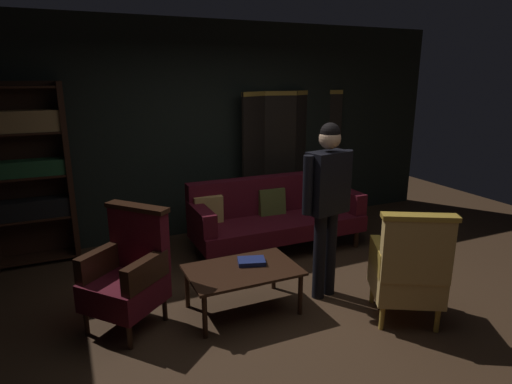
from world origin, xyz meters
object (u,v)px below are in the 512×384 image
(folding_screen, at_px, (291,155))
(velvet_couch, at_px, (275,213))
(armchair_gilt_accent, at_px, (409,269))
(bookshelf, at_px, (28,171))
(standing_figure, at_px, (327,195))
(coffee_table, at_px, (243,273))
(book_navy_cloth, at_px, (251,261))
(armchair_wing_left, at_px, (129,272))

(folding_screen, height_order, velvet_couch, folding_screen)
(folding_screen, bearing_deg, armchair_gilt_accent, -98.05)
(bookshelf, xyz_separation_m, standing_figure, (2.59, -2.03, -0.05))
(bookshelf, relative_size, armchair_gilt_accent, 1.97)
(coffee_table, distance_m, armchair_gilt_accent, 1.45)
(velvet_couch, xyz_separation_m, coffee_table, (-0.94, -1.24, -0.08))
(folding_screen, distance_m, velvet_couch, 1.26)
(armchair_gilt_accent, bearing_deg, coffee_table, 149.50)
(standing_figure, relative_size, book_navy_cloth, 6.85)
(standing_figure, bearing_deg, book_navy_cloth, 169.98)
(velvet_couch, distance_m, coffee_table, 1.56)
(folding_screen, relative_size, armchair_gilt_accent, 1.83)
(bookshelf, distance_m, velvet_couch, 2.87)
(velvet_couch, xyz_separation_m, standing_figure, (-0.11, -1.29, 0.57))
(folding_screen, height_order, standing_figure, folding_screen)
(velvet_couch, bearing_deg, armchair_wing_left, -151.49)
(bookshelf, bearing_deg, armchair_wing_left, -66.14)
(armchair_wing_left, distance_m, book_navy_cloth, 1.10)
(armchair_gilt_accent, relative_size, armchair_wing_left, 1.00)
(coffee_table, xyz_separation_m, armchair_wing_left, (-0.97, 0.20, 0.12))
(bookshelf, distance_m, armchair_wing_left, 2.03)
(coffee_table, bearing_deg, armchair_gilt_accent, -30.50)
(folding_screen, relative_size, velvet_couch, 0.90)
(armchair_gilt_accent, bearing_deg, book_navy_cloth, 144.36)
(velvet_couch, bearing_deg, bookshelf, 164.68)
(armchair_wing_left, bearing_deg, armchair_gilt_accent, -22.88)
(coffee_table, distance_m, book_navy_cloth, 0.16)
(standing_figure, bearing_deg, coffee_table, 176.41)
(armchair_wing_left, distance_m, standing_figure, 1.90)
(folding_screen, xyz_separation_m, bookshelf, (-3.41, -0.15, 0.09))
(folding_screen, xyz_separation_m, standing_figure, (-0.82, -2.18, 0.04))
(velvet_couch, relative_size, book_navy_cloth, 8.53)
(armchair_gilt_accent, xyz_separation_m, armchair_wing_left, (-2.22, 0.94, 0.00))
(armchair_wing_left, bearing_deg, coffee_table, -11.69)
(folding_screen, bearing_deg, book_navy_cloth, -126.72)
(folding_screen, height_order, armchair_gilt_accent, folding_screen)
(coffee_table, bearing_deg, bookshelf, 131.57)
(armchair_gilt_accent, distance_m, standing_figure, 0.96)
(armchair_gilt_accent, relative_size, book_navy_cloth, 4.19)
(standing_figure, distance_m, book_navy_cloth, 0.94)
(book_navy_cloth, bearing_deg, folding_screen, 53.28)
(armchair_wing_left, bearing_deg, velvet_couch, 28.51)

